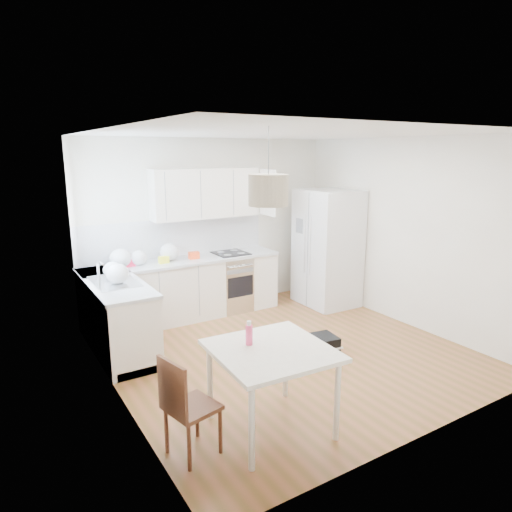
% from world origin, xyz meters
% --- Properties ---
extents(floor, '(4.20, 4.20, 0.00)m').
position_xyz_m(floor, '(0.00, 0.00, 0.00)').
color(floor, brown).
rests_on(floor, ground).
extents(ceiling, '(4.20, 4.20, 0.00)m').
position_xyz_m(ceiling, '(0.00, 0.00, 2.70)').
color(ceiling, white).
rests_on(ceiling, wall_back).
extents(wall_back, '(4.20, 0.00, 4.20)m').
position_xyz_m(wall_back, '(0.00, 2.10, 1.35)').
color(wall_back, beige).
rests_on(wall_back, floor).
extents(wall_left, '(0.00, 4.20, 4.20)m').
position_xyz_m(wall_left, '(-2.10, 0.00, 1.35)').
color(wall_left, beige).
rests_on(wall_left, floor).
extents(wall_right, '(0.00, 4.20, 4.20)m').
position_xyz_m(wall_right, '(2.10, 0.00, 1.35)').
color(wall_right, beige).
rests_on(wall_right, floor).
extents(window_glassblock, '(0.02, 1.00, 1.00)m').
position_xyz_m(window_glassblock, '(-2.09, 1.15, 1.75)').
color(window_glassblock, '#BFE0F9').
rests_on(window_glassblock, wall_left).
extents(cabinets_back, '(3.00, 0.60, 0.88)m').
position_xyz_m(cabinets_back, '(-0.60, 1.80, 0.44)').
color(cabinets_back, white).
rests_on(cabinets_back, floor).
extents(cabinets_left, '(0.60, 1.80, 0.88)m').
position_xyz_m(cabinets_left, '(-1.80, 1.20, 0.44)').
color(cabinets_left, white).
rests_on(cabinets_left, floor).
extents(counter_back, '(3.02, 0.64, 0.04)m').
position_xyz_m(counter_back, '(-0.60, 1.80, 0.90)').
color(counter_back, '#BABCBF').
rests_on(counter_back, cabinets_back).
extents(counter_left, '(0.64, 1.82, 0.04)m').
position_xyz_m(counter_left, '(-1.80, 1.20, 0.90)').
color(counter_left, '#BABCBF').
rests_on(counter_left, cabinets_left).
extents(backsplash_back, '(3.00, 0.01, 0.58)m').
position_xyz_m(backsplash_back, '(-0.60, 2.09, 1.21)').
color(backsplash_back, white).
rests_on(backsplash_back, wall_back).
extents(backsplash_left, '(0.01, 1.80, 0.58)m').
position_xyz_m(backsplash_left, '(-2.09, 1.20, 1.21)').
color(backsplash_left, white).
rests_on(backsplash_left, wall_left).
extents(upper_cabinets, '(1.70, 0.32, 0.75)m').
position_xyz_m(upper_cabinets, '(-0.15, 1.94, 1.88)').
color(upper_cabinets, white).
rests_on(upper_cabinets, wall_back).
extents(range_oven, '(0.50, 0.61, 0.88)m').
position_xyz_m(range_oven, '(0.20, 1.80, 0.44)').
color(range_oven, silver).
rests_on(range_oven, floor).
extents(sink, '(0.50, 0.80, 0.16)m').
position_xyz_m(sink, '(-1.80, 1.15, 0.92)').
color(sink, silver).
rests_on(sink, counter_left).
extents(refrigerator, '(0.92, 0.97, 1.90)m').
position_xyz_m(refrigerator, '(1.71, 1.23, 0.95)').
color(refrigerator, white).
rests_on(refrigerator, floor).
extents(dining_table, '(1.05, 1.05, 0.79)m').
position_xyz_m(dining_table, '(-1.07, -1.28, 0.70)').
color(dining_table, beige).
rests_on(dining_table, floor).
extents(dining_chair, '(0.45, 0.45, 0.90)m').
position_xyz_m(dining_chair, '(-1.82, -1.23, 0.45)').
color(dining_chair, '#472215').
rests_on(dining_chair, floor).
extents(drink_bottle, '(0.08, 0.08, 0.23)m').
position_xyz_m(drink_bottle, '(-1.19, -1.10, 0.90)').
color(drink_bottle, '#F7447A').
rests_on(drink_bottle, dining_table).
extents(gym_bag, '(0.55, 0.40, 0.24)m').
position_xyz_m(gym_bag, '(0.27, -0.28, 0.12)').
color(gym_bag, black).
rests_on(gym_bag, floor).
extents(pendant_lamp, '(0.38, 0.38, 0.26)m').
position_xyz_m(pendant_lamp, '(-1.05, -1.19, 2.18)').
color(pendant_lamp, '#B5A78B').
rests_on(pendant_lamp, ceiling).
extents(grocery_bag_a, '(0.30, 0.25, 0.27)m').
position_xyz_m(grocery_bag_a, '(-1.53, 1.81, 1.05)').
color(grocery_bag_a, silver).
rests_on(grocery_bag_a, counter_back).
extents(grocery_bag_b, '(0.24, 0.20, 0.22)m').
position_xyz_m(grocery_bag_b, '(-1.28, 1.81, 1.03)').
color(grocery_bag_b, silver).
rests_on(grocery_bag_b, counter_back).
extents(grocery_bag_c, '(0.29, 0.24, 0.26)m').
position_xyz_m(grocery_bag_c, '(-0.80, 1.86, 1.05)').
color(grocery_bag_c, silver).
rests_on(grocery_bag_c, counter_back).
extents(grocery_bag_d, '(0.23, 0.19, 0.21)m').
position_xyz_m(grocery_bag_d, '(-1.76, 1.35, 1.02)').
color(grocery_bag_d, silver).
rests_on(grocery_bag_d, counter_back).
extents(grocery_bag_e, '(0.27, 0.23, 0.25)m').
position_xyz_m(grocery_bag_e, '(-1.78, 1.04, 1.04)').
color(grocery_bag_e, silver).
rests_on(grocery_bag_e, counter_left).
extents(snack_orange, '(0.16, 0.11, 0.11)m').
position_xyz_m(snack_orange, '(-0.45, 1.77, 0.97)').
color(snack_orange, red).
rests_on(snack_orange, counter_back).
extents(snack_yellow, '(0.14, 0.09, 0.10)m').
position_xyz_m(snack_yellow, '(-0.93, 1.75, 0.97)').
color(snack_yellow, '#FFF628').
rests_on(snack_yellow, counter_back).
extents(snack_red, '(0.17, 0.12, 0.11)m').
position_xyz_m(snack_red, '(-1.42, 1.81, 0.98)').
color(snack_red, red).
rests_on(snack_red, counter_back).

